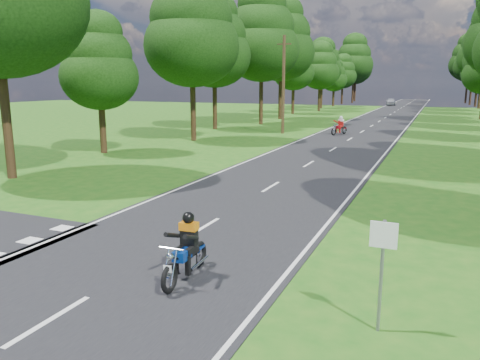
% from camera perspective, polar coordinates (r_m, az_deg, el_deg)
% --- Properties ---
extents(ground, '(160.00, 160.00, 0.00)m').
position_cam_1_polar(ground, '(12.32, -8.85, -8.41)').
color(ground, '#1A5413').
rests_on(ground, ground).
extents(main_road, '(7.00, 140.00, 0.02)m').
position_cam_1_polar(main_road, '(60.24, 17.30, 7.26)').
color(main_road, black).
rests_on(main_road, ground).
extents(road_markings, '(7.40, 140.00, 0.01)m').
position_cam_1_polar(road_markings, '(58.39, 16.96, 7.17)').
color(road_markings, silver).
rests_on(road_markings, main_road).
extents(treeline, '(40.00, 115.35, 14.78)m').
position_cam_1_polar(treeline, '(70.11, 19.83, 14.42)').
color(treeline, black).
rests_on(treeline, ground).
extents(telegraph_pole, '(1.20, 0.26, 8.00)m').
position_cam_1_polar(telegraph_pole, '(39.69, 5.32, 11.53)').
color(telegraph_pole, '#382616').
rests_on(telegraph_pole, ground).
extents(road_sign, '(0.45, 0.07, 2.00)m').
position_cam_1_polar(road_sign, '(8.30, 16.96, -9.07)').
color(road_sign, slate).
rests_on(road_sign, ground).
extents(rider_near_blue, '(0.69, 1.80, 1.47)m').
position_cam_1_polar(rider_near_blue, '(10.25, -6.72, -8.09)').
color(rider_near_blue, navy).
rests_on(rider_near_blue, main_road).
extents(rider_far_red, '(1.27, 1.92, 1.52)m').
position_cam_1_polar(rider_far_red, '(39.43, 12.02, 6.53)').
color(rider_far_red, '#A50C1B').
rests_on(rider_far_red, main_road).
extents(distant_car, '(2.10, 4.17, 1.36)m').
position_cam_1_polar(distant_car, '(93.01, 17.91, 9.07)').
color(distant_car, silver).
rests_on(distant_car, main_road).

